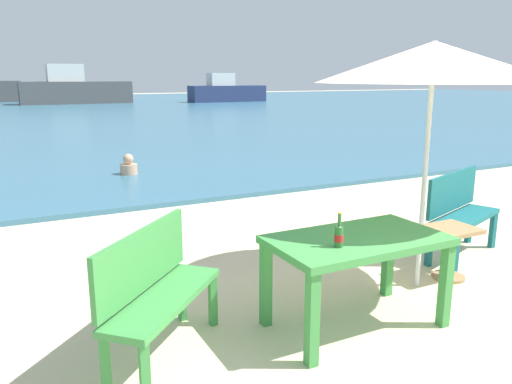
{
  "coord_description": "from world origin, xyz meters",
  "views": [
    {
      "loc": [
        -3.1,
        -2.42,
        1.99
      ],
      "look_at": [
        -0.33,
        3.0,
        0.6
      ],
      "focal_mm": 35.49,
      "sensor_mm": 36.0,
      "label": 1
    }
  ],
  "objects_px": {
    "patio_umbrella": "(433,62)",
    "boat_cargo_ship": "(75,89)",
    "picnic_table_green": "(357,250)",
    "bench_green_left": "(155,286)",
    "boat_ferry": "(226,91)",
    "beer_bottle_amber": "(339,235)",
    "swimmer_person": "(129,166)",
    "side_table_wood": "(451,245)",
    "bench_teal_center": "(459,209)"
  },
  "relations": [
    {
      "from": "swimmer_person",
      "to": "boat_cargo_ship",
      "type": "height_order",
      "value": "boat_cargo_ship"
    },
    {
      "from": "patio_umbrella",
      "to": "boat_cargo_ship",
      "type": "xyz_separation_m",
      "value": [
        1.8,
        35.71,
        -1.04
      ]
    },
    {
      "from": "picnic_table_green",
      "to": "bench_green_left",
      "type": "relative_size",
      "value": 1.26
    },
    {
      "from": "swimmer_person",
      "to": "side_table_wood",
      "type": "bearing_deg",
      "value": -76.17
    },
    {
      "from": "picnic_table_green",
      "to": "bench_teal_center",
      "type": "bearing_deg",
      "value": 21.52
    },
    {
      "from": "patio_umbrella",
      "to": "bench_teal_center",
      "type": "height_order",
      "value": "patio_umbrella"
    },
    {
      "from": "boat_ferry",
      "to": "boat_cargo_ship",
      "type": "bearing_deg",
      "value": 167.24
    },
    {
      "from": "picnic_table_green",
      "to": "boat_cargo_ship",
      "type": "xyz_separation_m",
      "value": [
        2.86,
        36.08,
        0.43
      ]
    },
    {
      "from": "patio_umbrella",
      "to": "bench_green_left",
      "type": "height_order",
      "value": "patio_umbrella"
    },
    {
      "from": "beer_bottle_amber",
      "to": "boat_cargo_ship",
      "type": "distance_m",
      "value": 36.34
    },
    {
      "from": "swimmer_person",
      "to": "picnic_table_green",
      "type": "bearing_deg",
      "value": -88.59
    },
    {
      "from": "boat_cargo_ship",
      "to": "boat_ferry",
      "type": "bearing_deg",
      "value": -12.76
    },
    {
      "from": "beer_bottle_amber",
      "to": "bench_green_left",
      "type": "bearing_deg",
      "value": 161.8
    },
    {
      "from": "beer_bottle_amber",
      "to": "swimmer_person",
      "type": "xyz_separation_m",
      "value": [
        0.11,
        7.17,
        -0.61
      ]
    },
    {
      "from": "beer_bottle_amber",
      "to": "boat_ferry",
      "type": "bearing_deg",
      "value": 67.46
    },
    {
      "from": "side_table_wood",
      "to": "swimmer_person",
      "type": "height_order",
      "value": "side_table_wood"
    },
    {
      "from": "picnic_table_green",
      "to": "beer_bottle_amber",
      "type": "distance_m",
      "value": 0.37
    },
    {
      "from": "picnic_table_green",
      "to": "side_table_wood",
      "type": "bearing_deg",
      "value": 13.61
    },
    {
      "from": "bench_teal_center",
      "to": "boat_cargo_ship",
      "type": "relative_size",
      "value": 0.16
    },
    {
      "from": "picnic_table_green",
      "to": "bench_green_left",
      "type": "xyz_separation_m",
      "value": [
        -1.56,
        0.29,
        -0.11
      ]
    },
    {
      "from": "swimmer_person",
      "to": "boat_ferry",
      "type": "relative_size",
      "value": 0.07
    },
    {
      "from": "swimmer_person",
      "to": "bench_teal_center",
      "type": "bearing_deg",
      "value": -70.03
    },
    {
      "from": "boat_cargo_ship",
      "to": "bench_green_left",
      "type": "bearing_deg",
      "value": -97.03
    },
    {
      "from": "boat_ferry",
      "to": "boat_cargo_ship",
      "type": "relative_size",
      "value": 0.78
    },
    {
      "from": "beer_bottle_amber",
      "to": "side_table_wood",
      "type": "height_order",
      "value": "beer_bottle_amber"
    },
    {
      "from": "beer_bottle_amber",
      "to": "boat_ferry",
      "type": "xyz_separation_m",
      "value": [
        14.01,
        33.74,
        0.01
      ]
    },
    {
      "from": "patio_umbrella",
      "to": "bench_teal_center",
      "type": "distance_m",
      "value": 1.94
    },
    {
      "from": "beer_bottle_amber",
      "to": "swimmer_person",
      "type": "bearing_deg",
      "value": 89.13
    },
    {
      "from": "picnic_table_green",
      "to": "boat_ferry",
      "type": "relative_size",
      "value": 0.23
    },
    {
      "from": "patio_umbrella",
      "to": "boat_ferry",
      "type": "height_order",
      "value": "patio_umbrella"
    },
    {
      "from": "side_table_wood",
      "to": "bench_teal_center",
      "type": "bearing_deg",
      "value": 37.19
    },
    {
      "from": "beer_bottle_amber",
      "to": "bench_teal_center",
      "type": "xyz_separation_m",
      "value": [
        2.37,
        0.95,
        -0.31
      ]
    },
    {
      "from": "boat_cargo_ship",
      "to": "bench_teal_center",
      "type": "bearing_deg",
      "value": -91.25
    },
    {
      "from": "picnic_table_green",
      "to": "bench_green_left",
      "type": "bearing_deg",
      "value": 169.49
    },
    {
      "from": "bench_green_left",
      "to": "side_table_wood",
      "type": "bearing_deg",
      "value": 1.26
    },
    {
      "from": "bench_green_left",
      "to": "patio_umbrella",
      "type": "bearing_deg",
      "value": 1.73
    },
    {
      "from": "beer_bottle_amber",
      "to": "boat_cargo_ship",
      "type": "bearing_deg",
      "value": 85.05
    },
    {
      "from": "picnic_table_green",
      "to": "side_table_wood",
      "type": "xyz_separation_m",
      "value": [
        1.47,
        0.36,
        -0.3
      ]
    },
    {
      "from": "swimmer_person",
      "to": "boat_cargo_ship",
      "type": "xyz_separation_m",
      "value": [
        3.03,
        29.04,
        0.84
      ]
    },
    {
      "from": "beer_bottle_amber",
      "to": "boat_cargo_ship",
      "type": "height_order",
      "value": "boat_cargo_ship"
    },
    {
      "from": "boat_cargo_ship",
      "to": "beer_bottle_amber",
      "type": "bearing_deg",
      "value": -94.95
    },
    {
      "from": "patio_umbrella",
      "to": "side_table_wood",
      "type": "relative_size",
      "value": 4.26
    },
    {
      "from": "picnic_table_green",
      "to": "boat_ferry",
      "type": "height_order",
      "value": "boat_ferry"
    },
    {
      "from": "picnic_table_green",
      "to": "boat_cargo_ship",
      "type": "bearing_deg",
      "value": 85.47
    },
    {
      "from": "bench_teal_center",
      "to": "bench_green_left",
      "type": "relative_size",
      "value": 1.13
    },
    {
      "from": "side_table_wood",
      "to": "boat_ferry",
      "type": "height_order",
      "value": "boat_ferry"
    },
    {
      "from": "bench_green_left",
      "to": "boat_ferry",
      "type": "distance_m",
      "value": 36.66
    },
    {
      "from": "side_table_wood",
      "to": "bench_teal_center",
      "type": "height_order",
      "value": "bench_teal_center"
    },
    {
      "from": "bench_green_left",
      "to": "boat_ferry",
      "type": "height_order",
      "value": "boat_ferry"
    },
    {
      "from": "beer_bottle_amber",
      "to": "patio_umbrella",
      "type": "xyz_separation_m",
      "value": [
        1.33,
        0.5,
        1.26
      ]
    }
  ]
}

